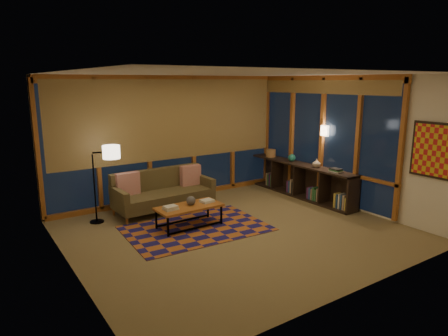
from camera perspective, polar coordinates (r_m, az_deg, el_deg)
floor at (r=7.09m, az=1.76°, el=-9.03°), size 5.50×5.00×0.01m
ceiling at (r=6.61m, az=1.91°, el=13.34°), size 5.50×5.00×0.01m
walls at (r=6.72m, az=1.83°, el=1.76°), size 5.51×5.01×2.70m
window_wall_back at (r=8.78m, az=-7.47°, el=4.15°), size 5.30×0.16×2.60m
window_wall_right at (r=8.93m, az=13.67°, el=4.05°), size 0.16×3.70×2.60m
wall_art at (r=7.53m, az=27.67°, el=2.27°), size 0.06×0.74×0.94m
wall_sconce at (r=8.77m, az=14.19°, el=5.18°), size 0.12×0.18×0.22m
sofa at (r=8.14m, az=-8.56°, el=-3.33°), size 2.00×0.86×0.81m
pillow_left at (r=7.99m, az=-13.61°, el=-2.12°), size 0.47×0.17×0.46m
pillow_right at (r=8.53m, az=-4.82°, el=-0.99°), size 0.44×0.16×0.44m
area_rug at (r=7.23m, az=-4.00°, el=-8.57°), size 2.54×1.77×0.01m
coffee_table at (r=7.26m, az=-4.99°, el=-6.88°), size 1.20×0.57×0.40m
book_stack_a at (r=7.03m, az=-7.71°, el=-5.60°), size 0.27×0.22×0.08m
book_stack_b at (r=7.39m, az=-2.47°, el=-4.68°), size 0.28×0.23×0.05m
ceramic_pot at (r=7.23m, az=-4.75°, el=-4.64°), size 0.19×0.19×0.16m
floor_lamp at (r=7.69m, az=-18.03°, el=-2.28°), size 0.56×0.46×1.45m
bookshelf at (r=9.25m, az=10.75°, el=-1.67°), size 0.40×3.03×0.76m
basket at (r=9.87m, az=6.69°, el=2.12°), size 0.25×0.25×0.18m
teal_bowl at (r=9.35m, az=9.65°, el=1.45°), size 0.19×0.19×0.17m
vase at (r=8.82m, az=13.08°, el=0.69°), size 0.23×0.23×0.19m
shelf_book_stack at (r=8.49m, az=15.68°, el=-0.30°), size 0.18×0.25×0.07m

